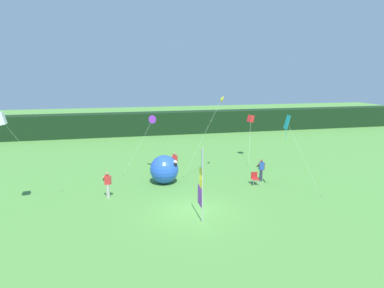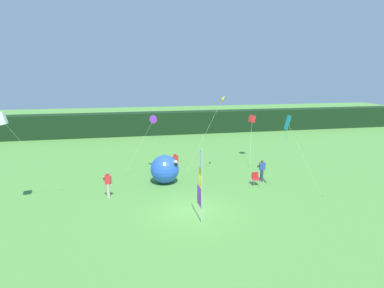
{
  "view_description": "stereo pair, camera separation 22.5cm",
  "coord_description": "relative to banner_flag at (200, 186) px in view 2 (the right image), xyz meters",
  "views": [
    {
      "loc": [
        -3.85,
        -16.53,
        7.7
      ],
      "look_at": [
        0.34,
        2.14,
        3.52
      ],
      "focal_mm": 30.26,
      "sensor_mm": 36.0,
      "label": 1
    },
    {
      "loc": [
        -3.63,
        -16.58,
        7.7
      ],
      "look_at": [
        0.34,
        2.14,
        3.52
      ],
      "focal_mm": 30.26,
      "sensor_mm": 36.0,
      "label": 2
    }
  ],
  "objects": [
    {
      "name": "ground_plane",
      "position": [
        -0.15,
        0.91,
        -1.93
      ],
      "size": [
        120.0,
        120.0,
        0.0
      ],
      "primitive_type": "plane",
      "color": "#518E3D"
    },
    {
      "name": "distant_treeline",
      "position": [
        -0.15,
        25.7,
        -0.52
      ],
      "size": [
        80.0,
        2.4,
        2.84
      ],
      "primitive_type": "cube",
      "color": "black",
      "rests_on": "ground"
    },
    {
      "name": "banner_flag",
      "position": [
        0.0,
        0.0,
        0.0
      ],
      "size": [
        0.06,
        1.03,
        4.04
      ],
      "color": "#B7B7BC",
      "rests_on": "ground"
    },
    {
      "name": "person_near_banner",
      "position": [
        5.85,
        5.25,
        -1.06
      ],
      "size": [
        0.55,
        0.48,
        1.64
      ],
      "color": "#2D334C",
      "rests_on": "ground"
    },
    {
      "name": "person_mid_field",
      "position": [
        -4.95,
        4.31,
        -1.02
      ],
      "size": [
        0.55,
        0.48,
        1.71
      ],
      "color": "#B7B2A3",
      "rests_on": "ground"
    },
    {
      "name": "person_far_left",
      "position": [
        0.0,
        8.45,
        -1.03
      ],
      "size": [
        0.55,
        0.48,
        1.7
      ],
      "color": "#B7B2A3",
      "rests_on": "ground"
    },
    {
      "name": "inflatable_balloon",
      "position": [
        -1.08,
        6.37,
        -0.91
      ],
      "size": [
        2.03,
        2.03,
        2.03
      ],
      "color": "blue",
      "rests_on": "ground"
    },
    {
      "name": "folding_chair",
      "position": [
        5.11,
        4.66,
        -1.42
      ],
      "size": [
        0.51,
        0.51,
        0.89
      ],
      "color": "#BCBCC1",
      "rests_on": "ground"
    },
    {
      "name": "kite_cyan_diamond_0",
      "position": [
        6.22,
        2.49,
        2.6
      ],
      "size": [
        2.43,
        1.23,
        5.16
      ],
      "color": "brown",
      "rests_on": "ground"
    },
    {
      "name": "kite_white_box_1",
      "position": [
        -10.21,
        3.22,
        3.39
      ],
      "size": [
        2.5,
        3.32,
        5.72
      ],
      "color": "brown",
      "rests_on": "ground"
    },
    {
      "name": "kite_purple_delta_2",
      "position": [
        -1.53,
        9.15,
        2.3
      ],
      "size": [
        2.81,
        0.58,
        4.58
      ],
      "color": "brown",
      "rests_on": "ground"
    },
    {
      "name": "kite_yellow_delta_3",
      "position": [
        3.43,
        7.49,
        3.85
      ],
      "size": [
        3.23,
        0.68,
        6.14
      ],
      "color": "brown",
      "rests_on": "ground"
    },
    {
      "name": "kite_red_box_4",
      "position": [
        7.57,
        11.6,
        1.74
      ],
      "size": [
        1.47,
        2.87,
        4.06
      ],
      "color": "brown",
      "rests_on": "ground"
    }
  ]
}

